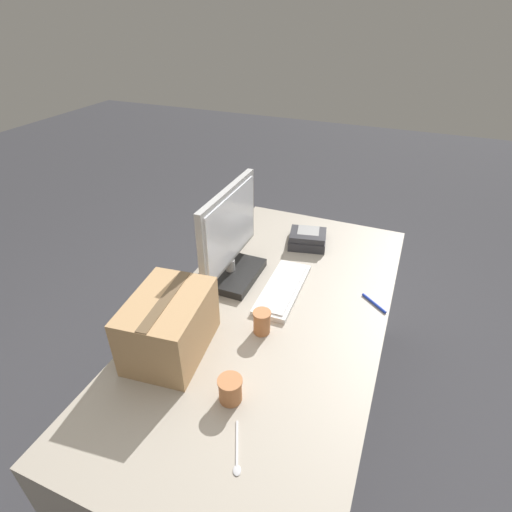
# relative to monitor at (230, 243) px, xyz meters

# --- Properties ---
(ground_plane) EXTENTS (12.00, 12.00, 0.00)m
(ground_plane) POSITION_rel_monitor_xyz_m (-0.16, -0.27, -0.94)
(ground_plane) COLOR #38383D
(office_desk) EXTENTS (1.80, 0.90, 0.76)m
(office_desk) POSITION_rel_monitor_xyz_m (-0.16, -0.27, -0.56)
(office_desk) COLOR #A89E8E
(office_desk) RESTS_ON ground_plane
(monitor) EXTENTS (0.50, 0.25, 0.44)m
(monitor) POSITION_rel_monitor_xyz_m (0.00, 0.00, 0.00)
(monitor) COLOR black
(monitor) RESTS_ON office_desk
(keyboard) EXTENTS (0.41, 0.16, 0.03)m
(keyboard) POSITION_rel_monitor_xyz_m (-0.01, -0.26, -0.17)
(keyboard) COLOR silver
(keyboard) RESTS_ON office_desk
(desk_phone) EXTENTS (0.24, 0.23, 0.08)m
(desk_phone) POSITION_rel_monitor_xyz_m (0.42, -0.25, -0.15)
(desk_phone) COLOR #2D2D33
(desk_phone) RESTS_ON office_desk
(paper_cup_left) EXTENTS (0.08, 0.08, 0.09)m
(paper_cup_left) POSITION_rel_monitor_xyz_m (-0.62, -0.29, -0.14)
(paper_cup_left) COLOR #BC7547
(paper_cup_left) RESTS_ON office_desk
(paper_cup_right) EXTENTS (0.07, 0.07, 0.10)m
(paper_cup_right) POSITION_rel_monitor_xyz_m (-0.29, -0.27, -0.13)
(paper_cup_right) COLOR #BC7547
(paper_cup_right) RESTS_ON office_desk
(spoon) EXTENTS (0.16, 0.08, 0.00)m
(spoon) POSITION_rel_monitor_xyz_m (-0.79, -0.39, -0.18)
(spoon) COLOR silver
(spoon) RESTS_ON office_desk
(cardboard_box) EXTENTS (0.37, 0.29, 0.23)m
(cardboard_box) POSITION_rel_monitor_xyz_m (-0.50, 0.00, -0.07)
(cardboard_box) COLOR tan
(cardboard_box) RESTS_ON office_desk
(pen_marker) EXTENTS (0.10, 0.12, 0.01)m
(pen_marker) POSITION_rel_monitor_xyz_m (0.05, -0.65, -0.18)
(pen_marker) COLOR #1933B2
(pen_marker) RESTS_ON office_desk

